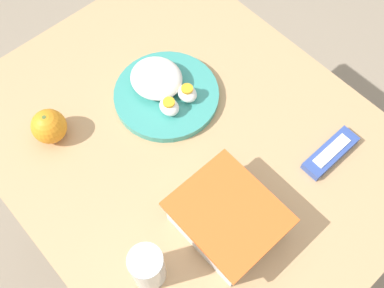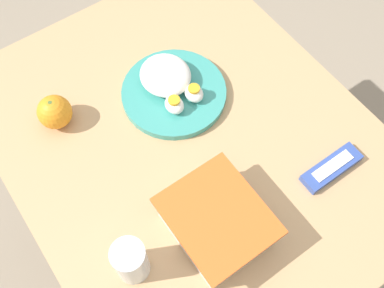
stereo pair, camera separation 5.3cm
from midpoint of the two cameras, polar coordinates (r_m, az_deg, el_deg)
name	(u,v)px [view 2 (the right image)]	position (r m, az deg, el deg)	size (l,w,h in m)	color
ground_plane	(190,237)	(1.67, 0.62, -11.78)	(10.00, 10.00, 0.00)	gray
table	(188,164)	(1.10, 0.92, -2.67)	(0.93, 0.74, 0.75)	tan
food_container	(217,223)	(0.86, 4.91, -10.06)	(0.19, 0.17, 0.08)	white
orange_fruit	(55,112)	(1.00, -15.61, 3.86)	(0.07, 0.07, 0.07)	orange
rice_plate	(172,87)	(1.02, -1.10, 7.16)	(0.24, 0.24, 0.06)	teal
candy_bar	(331,168)	(0.98, 18.77, -2.95)	(0.04, 0.14, 0.02)	#334C9E
drinking_glass	(131,261)	(0.83, -5.93, -14.67)	(0.06, 0.06, 0.11)	silver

